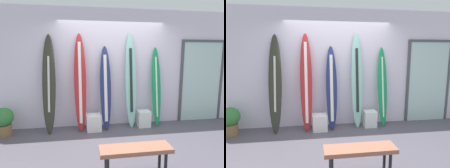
{
  "view_description": "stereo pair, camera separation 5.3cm",
  "coord_description": "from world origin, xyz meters",
  "views": [
    {
      "loc": [
        -0.67,
        -3.15,
        1.68
      ],
      "look_at": [
        -0.05,
        0.95,
        1.06
      ],
      "focal_mm": 29.17,
      "sensor_mm": 36.0,
      "label": 1
    },
    {
      "loc": [
        -0.62,
        -3.16,
        1.68
      ],
      "look_at": [
        -0.05,
        0.95,
        1.06
      ],
      "focal_mm": 29.17,
      "sensor_mm": 36.0,
      "label": 2
    }
  ],
  "objects": [
    {
      "name": "surfboard_seafoam",
      "position": [
        0.42,
        1.02,
        1.13
      ],
      "size": [
        0.27,
        0.35,
        2.26
      ],
      "color": "#88C8B9",
      "rests_on": "ground"
    },
    {
      "name": "surfboard_charcoal",
      "position": [
        -1.44,
        0.94,
        1.09
      ],
      "size": [
        0.29,
        0.44,
        2.18
      ],
      "color": "#2B2D22",
      "rests_on": "ground"
    },
    {
      "name": "bench",
      "position": [
        0.01,
        -0.85,
        0.37
      ],
      "size": [
        1.02,
        0.3,
        0.43
      ],
      "color": "#965E48",
      "rests_on": "ground"
    },
    {
      "name": "potted_plant",
      "position": [
        -2.39,
        0.86,
        0.35
      ],
      "size": [
        0.4,
        0.4,
        0.61
      ],
      "color": "brown",
      "rests_on": "ground"
    },
    {
      "name": "wall_back",
      "position": [
        0.0,
        1.3,
        1.4
      ],
      "size": [
        7.2,
        0.2,
        2.8
      ],
      "primitive_type": "cube",
      "color": "silver",
      "rests_on": "ground"
    },
    {
      "name": "surfboard_emerald",
      "position": [
        1.05,
        1.01,
        0.96
      ],
      "size": [
        0.23,
        0.37,
        1.92
      ],
      "color": "#15844A",
      "rests_on": "ground"
    },
    {
      "name": "glass_door",
      "position": [
        2.36,
        1.18,
        1.09
      ],
      "size": [
        1.19,
        0.06,
        2.11
      ],
      "color": "silver",
      "rests_on": "ground"
    },
    {
      "name": "ground",
      "position": [
        0.0,
        0.0,
        -0.02
      ],
      "size": [
        8.0,
        8.0,
        0.04
      ],
      "primitive_type": "cube",
      "color": "#504C56"
    },
    {
      "name": "display_block_left",
      "position": [
        -0.48,
        0.88,
        0.18
      ],
      "size": [
        0.34,
        0.34,
        0.36
      ],
      "color": "white",
      "rests_on": "ground"
    },
    {
      "name": "surfboard_crimson",
      "position": [
        -0.77,
        0.97,
        1.11
      ],
      "size": [
        0.28,
        0.41,
        2.21
      ],
      "color": "#B02226",
      "rests_on": "ground"
    },
    {
      "name": "display_block_center",
      "position": [
        0.73,
        0.95,
        0.19
      ],
      "size": [
        0.3,
        0.3,
        0.38
      ],
      "color": "silver",
      "rests_on": "ground"
    },
    {
      "name": "surfboard_navy",
      "position": [
        -0.19,
        0.97,
        0.95
      ],
      "size": [
        0.26,
        0.4,
        1.94
      ],
      "color": "navy",
      "rests_on": "ground"
    }
  ]
}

